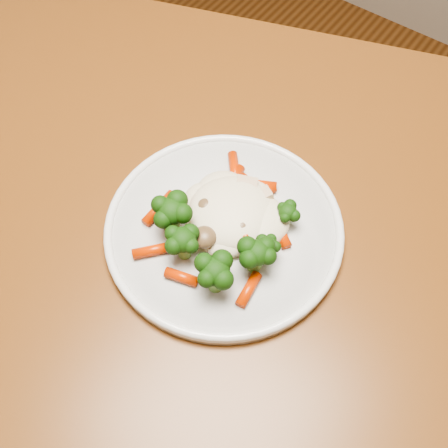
# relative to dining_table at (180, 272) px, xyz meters

# --- Properties ---
(dining_table) EXTENTS (1.38, 1.14, 0.75)m
(dining_table) POSITION_rel_dining_table_xyz_m (0.00, 0.00, 0.00)
(dining_table) COLOR brown
(dining_table) RESTS_ON ground
(plate) EXTENTS (0.27, 0.27, 0.01)m
(plate) POSITION_rel_dining_table_xyz_m (0.05, 0.03, 0.11)
(plate) COLOR white
(plate) RESTS_ON dining_table
(meal) EXTENTS (0.16, 0.19, 0.05)m
(meal) POSITION_rel_dining_table_xyz_m (0.05, 0.03, 0.14)
(meal) COLOR beige
(meal) RESTS_ON plate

